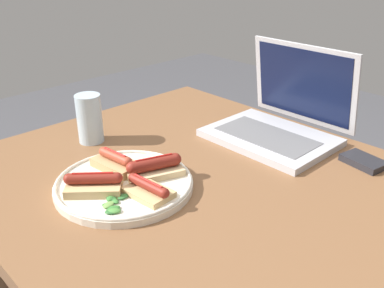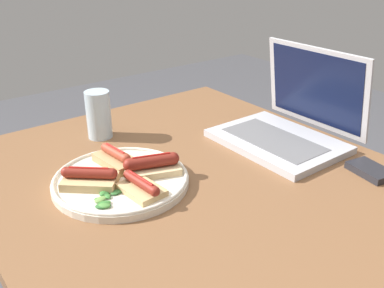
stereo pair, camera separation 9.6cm
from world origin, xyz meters
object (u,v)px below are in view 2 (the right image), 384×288
at_px(plate, 121,180).
at_px(laptop, 288,125).
at_px(drinking_glass, 99,115).
at_px(external_drive, 370,170).

bearing_deg(plate, laptop, 81.91).
distance_m(drinking_glass, external_drive, 0.68).
bearing_deg(external_drive, plate, -112.23).
bearing_deg(plate, drinking_glass, 162.94).
height_order(drinking_glass, external_drive, drinking_glass).
xyz_separation_m(plate, drinking_glass, (-0.25, 0.08, 0.05)).
bearing_deg(laptop, external_drive, 3.11).
height_order(laptop, drinking_glass, laptop).
bearing_deg(drinking_glass, external_drive, 35.16).
height_order(plate, drinking_glass, drinking_glass).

